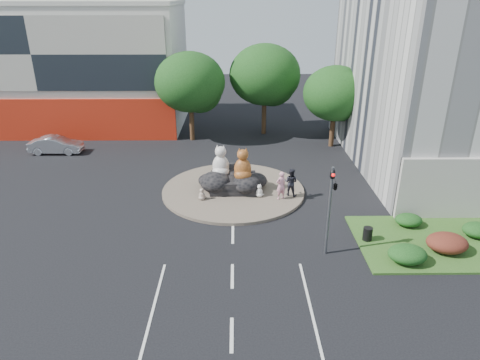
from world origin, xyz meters
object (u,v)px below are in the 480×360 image
object	(u,v)px
cat_white	(221,160)
parked_car	(56,145)
litter_bin	(368,234)
pedestrian_pink	(281,185)
kitten_calico	(202,194)
cat_tabby	(243,164)
pedestrian_dark	(291,182)
kitten_white	(259,190)

from	to	relation	value
cat_white	parked_car	world-z (taller)	cat_white
parked_car	litter_bin	bearing A→B (deg)	-122.88
pedestrian_pink	parked_car	world-z (taller)	pedestrian_pink
kitten_calico	parked_car	distance (m)	16.78
cat_tabby	kitten_calico	world-z (taller)	cat_tabby
pedestrian_dark	parked_car	world-z (taller)	pedestrian_dark
cat_tabby	pedestrian_dark	xyz separation A→B (m)	(3.26, -0.75, -1.06)
kitten_white	litter_bin	xyz separation A→B (m)	(5.79, -5.59, -0.15)
cat_white	pedestrian_pink	xyz separation A→B (m)	(4.06, -1.92, -1.06)
cat_tabby	parked_car	distance (m)	18.46
litter_bin	cat_white	bearing A→B (deg)	139.77
kitten_calico	pedestrian_pink	bearing A→B (deg)	20.92
pedestrian_pink	litter_bin	bearing A→B (deg)	103.03
kitten_white	pedestrian_pink	xyz separation A→B (m)	(1.41, -0.37, 0.52)
pedestrian_dark	litter_bin	size ratio (longest dim) A/B	2.52
pedestrian_pink	litter_bin	xyz separation A→B (m)	(4.38, -5.22, -0.67)
cat_white	pedestrian_pink	distance (m)	4.61
pedestrian_pink	litter_bin	distance (m)	6.85
cat_white	parked_car	distance (m)	16.83
pedestrian_pink	parked_car	distance (m)	21.25
litter_bin	pedestrian_dark	bearing A→B (deg)	122.30
cat_tabby	litter_bin	world-z (taller)	cat_tabby
pedestrian_pink	litter_bin	world-z (taller)	pedestrian_pink
parked_car	litter_bin	distance (m)	27.67
cat_tabby	pedestrian_pink	bearing A→B (deg)	-26.78
cat_white	parked_car	size ratio (longest dim) A/B	0.50
kitten_calico	litter_bin	distance (m)	10.96
pedestrian_dark	kitten_white	bearing A→B (deg)	31.99
cat_tabby	pedestrian_dark	distance (m)	3.51
cat_tabby	pedestrian_dark	bearing A→B (deg)	-12.39
kitten_white	pedestrian_pink	bearing A→B (deg)	-48.42
pedestrian_pink	cat_white	bearing A→B (deg)	-52.31
kitten_white	pedestrian_dark	distance (m)	2.21
pedestrian_pink	parked_car	xyz separation A→B (m)	(-18.81, 9.88, -0.43)
kitten_calico	kitten_white	size ratio (longest dim) A/B	0.91
kitten_white	parked_car	distance (m)	19.83
cat_white	pedestrian_dark	xyz separation A→B (m)	(4.79, -1.36, -1.07)
cat_white	kitten_white	xyz separation A→B (m)	(2.64, -1.55, -1.58)
pedestrian_pink	pedestrian_dark	xyz separation A→B (m)	(0.73, 0.56, -0.01)
kitten_white	parked_car	xyz separation A→B (m)	(-17.40, 9.51, 0.09)
kitten_white	pedestrian_dark	xyz separation A→B (m)	(2.14, 0.19, 0.51)
cat_tabby	kitten_white	distance (m)	2.15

